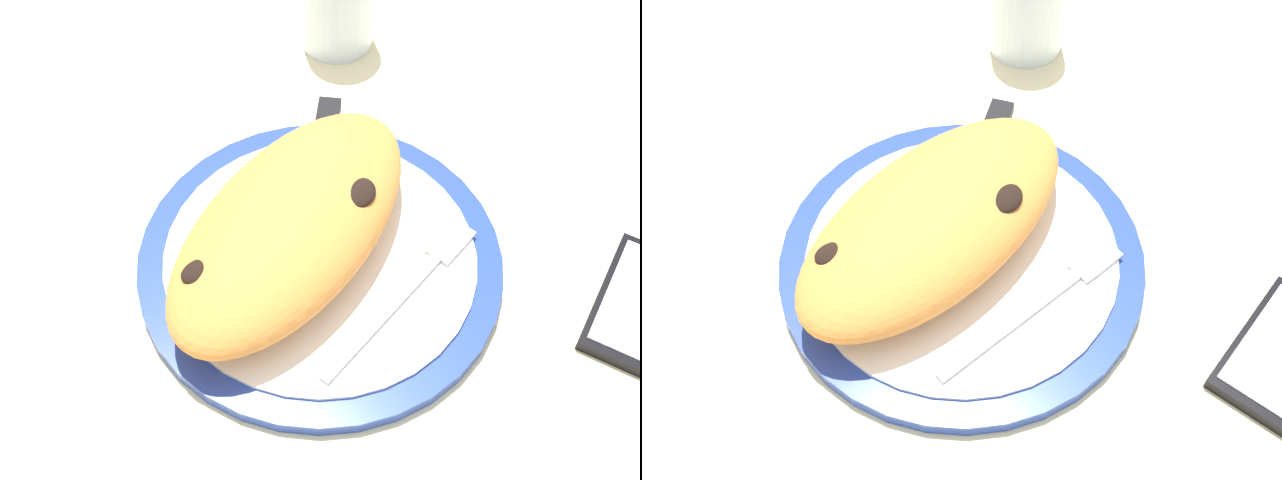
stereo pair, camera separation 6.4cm
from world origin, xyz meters
TOP-DOWN VIEW (x-y plane):
  - ground_plane at (0.00, 0.00)cm, footprint 150.00×150.00cm
  - plate at (0.00, 0.00)cm, footprint 28.80×28.80cm
  - calzone at (-1.19, 1.96)cm, footprint 28.15×18.32cm
  - fork at (2.97, -6.96)cm, footprint 17.81×3.22cm
  - knife at (6.23, 6.29)cm, footprint 18.14×14.86cm
  - smartphone at (14.70, -20.16)cm, footprint 12.87×9.39cm
  - water_glass at (20.20, 18.12)cm, footprint 7.12×7.12cm

SIDE VIEW (x-z plane):
  - ground_plane at x=0.00cm, z-range -3.00..0.00cm
  - smartphone at x=14.70cm, z-range -0.02..1.14cm
  - plate at x=0.00cm, z-range -0.03..1.51cm
  - fork at x=2.97cm, z-range 1.54..1.94cm
  - knife at x=6.23cm, z-range 1.44..2.64cm
  - water_glass at x=20.20cm, z-range -0.61..8.29cm
  - calzone at x=-1.19cm, z-range 1.56..7.76cm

